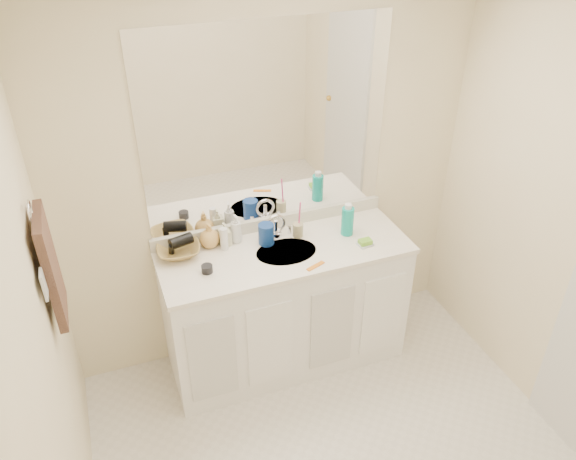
# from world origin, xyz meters

# --- Properties ---
(ceiling) EXTENTS (2.60, 2.60, 0.02)m
(ceiling) POSITION_xyz_m (0.00, 0.00, 2.40)
(ceiling) COLOR white
(ceiling) RESTS_ON wall_back
(wall_back) EXTENTS (2.60, 0.02, 2.40)m
(wall_back) POSITION_xyz_m (0.00, 1.30, 1.20)
(wall_back) COLOR #FDEFC6
(wall_back) RESTS_ON floor
(wall_left) EXTENTS (0.02, 2.60, 2.40)m
(wall_left) POSITION_xyz_m (-1.30, 0.00, 1.20)
(wall_left) COLOR #FDEFC6
(wall_left) RESTS_ON floor
(vanity_cabinet) EXTENTS (1.50, 0.55, 0.85)m
(vanity_cabinet) POSITION_xyz_m (0.00, 1.02, 0.42)
(vanity_cabinet) COLOR white
(vanity_cabinet) RESTS_ON floor
(countertop) EXTENTS (1.52, 0.57, 0.03)m
(countertop) POSITION_xyz_m (0.00, 1.02, 0.86)
(countertop) COLOR white
(countertop) RESTS_ON vanity_cabinet
(backsplash) EXTENTS (1.52, 0.03, 0.08)m
(backsplash) POSITION_xyz_m (0.00, 1.29, 0.92)
(backsplash) COLOR silver
(backsplash) RESTS_ON countertop
(sink_basin) EXTENTS (0.37, 0.37, 0.02)m
(sink_basin) POSITION_xyz_m (0.00, 1.00, 0.87)
(sink_basin) COLOR beige
(sink_basin) RESTS_ON countertop
(faucet) EXTENTS (0.02, 0.02, 0.11)m
(faucet) POSITION_xyz_m (0.00, 1.18, 0.94)
(faucet) COLOR silver
(faucet) RESTS_ON countertop
(mirror) EXTENTS (1.48, 0.01, 1.20)m
(mirror) POSITION_xyz_m (0.00, 1.29, 1.56)
(mirror) COLOR white
(mirror) RESTS_ON wall_back
(blue_mug) EXTENTS (0.11, 0.11, 0.13)m
(blue_mug) POSITION_xyz_m (-0.08, 1.13, 0.95)
(blue_mug) COLOR navy
(blue_mug) RESTS_ON countertop
(tan_cup) EXTENTS (0.07, 0.07, 0.09)m
(tan_cup) POSITION_xyz_m (0.13, 1.14, 0.92)
(tan_cup) COLOR tan
(tan_cup) RESTS_ON countertop
(toothbrush) EXTENTS (0.01, 0.04, 0.19)m
(toothbrush) POSITION_xyz_m (0.14, 1.14, 1.03)
(toothbrush) COLOR #EB3E8D
(toothbrush) RESTS_ON tan_cup
(mouthwash_bottle) EXTENTS (0.10, 0.10, 0.18)m
(mouthwash_bottle) POSITION_xyz_m (0.42, 1.06, 0.97)
(mouthwash_bottle) COLOR #0DA294
(mouthwash_bottle) RESTS_ON countertop
(soap_dish) EXTENTS (0.10, 0.08, 0.01)m
(soap_dish) POSITION_xyz_m (0.47, 0.90, 0.89)
(soap_dish) COLOR silver
(soap_dish) RESTS_ON countertop
(green_soap) EXTENTS (0.08, 0.06, 0.03)m
(green_soap) POSITION_xyz_m (0.47, 0.90, 0.90)
(green_soap) COLOR #71BA2D
(green_soap) RESTS_ON soap_dish
(orange_comb) EXTENTS (0.13, 0.07, 0.01)m
(orange_comb) POSITION_xyz_m (0.10, 0.80, 0.88)
(orange_comb) COLOR orange
(orange_comb) RESTS_ON countertop
(dark_jar) EXTENTS (0.07, 0.07, 0.05)m
(dark_jar) POSITION_xyz_m (-0.49, 0.97, 0.90)
(dark_jar) COLOR black
(dark_jar) RESTS_ON countertop
(extra_white_bottle) EXTENTS (0.05, 0.05, 0.14)m
(extra_white_bottle) POSITION_xyz_m (-0.34, 1.16, 0.95)
(extra_white_bottle) COLOR white
(extra_white_bottle) RESTS_ON countertop
(soap_bottle_white) EXTENTS (0.08, 0.08, 0.19)m
(soap_bottle_white) POSITION_xyz_m (-0.25, 1.21, 0.97)
(soap_bottle_white) COLOR silver
(soap_bottle_white) RESTS_ON countertop
(soap_bottle_cream) EXTENTS (0.07, 0.07, 0.15)m
(soap_bottle_cream) POSITION_xyz_m (-0.32, 1.21, 0.95)
(soap_bottle_cream) COLOR beige
(soap_bottle_cream) RESTS_ON countertop
(soap_bottle_yellow) EXTENTS (0.14, 0.14, 0.16)m
(soap_bottle_yellow) POSITION_xyz_m (-0.41, 1.22, 0.96)
(soap_bottle_yellow) COLOR tan
(soap_bottle_yellow) RESTS_ON countertop
(wicker_basket) EXTENTS (0.28, 0.28, 0.06)m
(wicker_basket) POSITION_xyz_m (-0.60, 1.20, 0.91)
(wicker_basket) COLOR olive
(wicker_basket) RESTS_ON countertop
(hair_dryer) EXTENTS (0.15, 0.10, 0.07)m
(hair_dryer) POSITION_xyz_m (-0.58, 1.20, 0.97)
(hair_dryer) COLOR black
(hair_dryer) RESTS_ON wicker_basket
(towel_ring) EXTENTS (0.01, 0.11, 0.11)m
(towel_ring) POSITION_xyz_m (-1.27, 0.77, 1.55)
(towel_ring) COLOR silver
(towel_ring) RESTS_ON wall_left
(hand_towel) EXTENTS (0.04, 0.32, 0.55)m
(hand_towel) POSITION_xyz_m (-1.25, 0.77, 1.25)
(hand_towel) COLOR #32211B
(hand_towel) RESTS_ON towel_ring
(switch_plate) EXTENTS (0.01, 0.08, 0.13)m
(switch_plate) POSITION_xyz_m (-1.27, 0.57, 1.30)
(switch_plate) COLOR silver
(switch_plate) RESTS_ON wall_left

